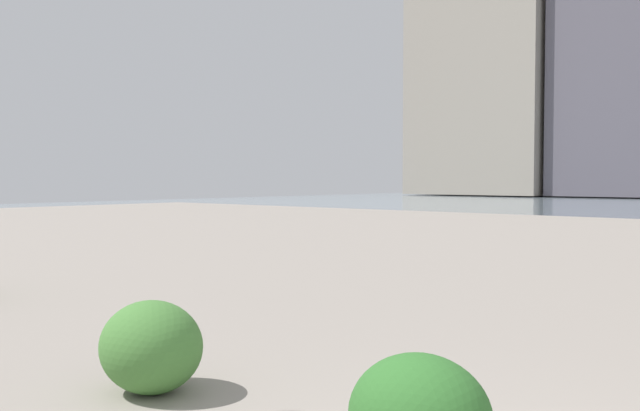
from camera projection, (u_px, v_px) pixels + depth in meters
name	position (u px, v px, depth m)	size (l,w,h in m)	color
building_annex	(636.00, 41.00, 62.67)	(11.82, 13.64, 30.96)	#5B5660
building_highrise	(501.00, 43.00, 71.33)	(14.31, 15.67, 34.11)	#9E9384
shrub_tall	(151.00, 347.00, 4.91)	(0.80, 0.72, 0.68)	#477F38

